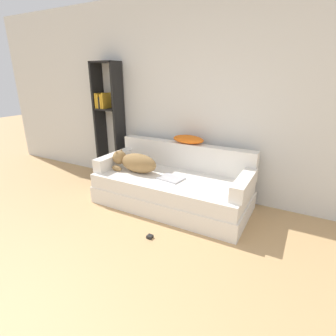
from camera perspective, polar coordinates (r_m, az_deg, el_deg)
The scene contains 10 objects.
wall_back at distance 3.69m, azimuth 8.04°, elevation 14.43°, with size 8.18×0.06×2.70m.
couch at distance 3.52m, azimuth 0.75°, elevation -5.07°, with size 2.03×0.94×0.41m.
couch_backrest at distance 3.71m, azimuth 3.68°, elevation 2.71°, with size 1.99×0.15×0.36m.
couch_arm_left at distance 3.91m, azimuth -11.54°, elevation 1.79°, with size 0.15×0.75×0.18m.
couch_arm_right at distance 3.10m, azimuth 16.28°, elevation -3.39°, with size 0.15×0.75×0.18m.
dog at distance 3.60m, azimuth -7.31°, elevation 1.30°, with size 0.69×0.26×0.28m.
laptop at distance 3.36m, azimuth 0.68°, elevation -2.25°, with size 0.34×0.28×0.02m.
throw_pillow at distance 3.64m, azimuth 4.43°, elevation 6.24°, with size 0.45×0.21×0.11m.
bookshelf at distance 4.39m, azimuth -12.86°, elevation 10.94°, with size 0.44×0.26×1.87m.
power_adapter at distance 2.94m, azimuth -3.97°, elevation -14.69°, with size 0.06×0.06×0.03m.
Camera 1 is at (1.32, -0.61, 1.68)m, focal length 28.00 mm.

